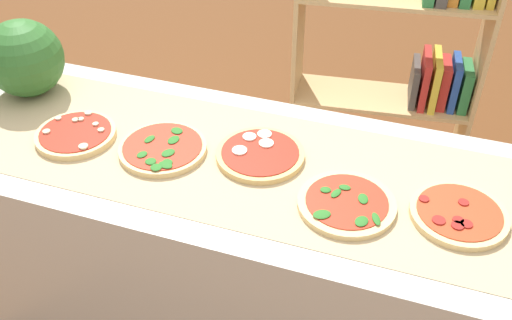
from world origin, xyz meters
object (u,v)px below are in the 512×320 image
at_px(pizza_mushroom_0, 76,134).
at_px(bookshelf, 412,55).
at_px(pizza_mozzarella_2, 260,154).
at_px(pizza_spinach_1, 163,148).
at_px(pizza_pepperoni_4, 459,214).
at_px(watermelon, 24,58).
at_px(pizza_spinach_3, 347,203).

bearing_deg(pizza_mushroom_0, bookshelf, 51.70).
bearing_deg(pizza_mozzarella_2, pizza_spinach_1, -166.44).
xyz_separation_m(pizza_mozzarella_2, pizza_pepperoni_4, (0.60, -0.08, -0.00)).
height_order(pizza_mushroom_0, watermelon, watermelon).
bearing_deg(pizza_mozzarella_2, bookshelf, 72.29).
height_order(pizza_spinach_1, bookshelf, bookshelf).
bearing_deg(pizza_spinach_1, pizza_mozzarella_2, 13.56).
bearing_deg(bookshelf, pizza_mozzarella_2, -107.71).
height_order(pizza_spinach_3, watermelon, watermelon).
distance_m(pizza_mushroom_0, pizza_pepperoni_4, 1.20).
distance_m(pizza_spinach_1, watermelon, 0.64).
bearing_deg(pizza_spinach_3, pizza_mozzarella_2, 155.78).
relative_size(watermelon, bookshelf, 0.18).
xyz_separation_m(pizza_mushroom_0, pizza_pepperoni_4, (1.20, 0.02, -0.00)).
height_order(pizza_mushroom_0, pizza_mozzarella_2, pizza_mushroom_0).
distance_m(pizza_mushroom_0, pizza_spinach_3, 0.90).
height_order(pizza_spinach_1, watermelon, watermelon).
bearing_deg(pizza_mushroom_0, pizza_spinach_1, 4.33).
xyz_separation_m(pizza_spinach_1, pizza_spinach_3, (0.60, -0.06, -0.00)).
height_order(pizza_mozzarella_2, watermelon, watermelon).
distance_m(pizza_spinach_3, bookshelf, 1.26).
distance_m(pizza_mozzarella_2, pizza_pepperoni_4, 0.60).
xyz_separation_m(pizza_mozzarella_2, watermelon, (-0.90, 0.10, 0.12)).
relative_size(pizza_spinach_3, pizza_pepperoni_4, 1.04).
bearing_deg(pizza_spinach_3, watermelon, 168.84).
height_order(pizza_mozzarella_2, pizza_pepperoni_4, pizza_mozzarella_2).
distance_m(pizza_mushroom_0, pizza_spinach_1, 0.30).
bearing_deg(bookshelf, pizza_spinach_3, -92.52).
bearing_deg(watermelon, pizza_spinach_3, -11.16).
bearing_deg(pizza_spinach_1, pizza_spinach_3, -6.03).
bearing_deg(bookshelf, watermelon, -141.32).
relative_size(pizza_mushroom_0, watermelon, 0.95).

